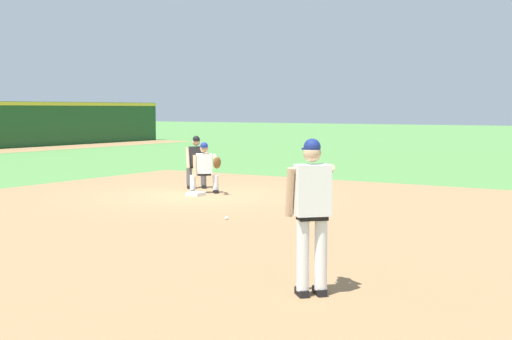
{
  "coord_description": "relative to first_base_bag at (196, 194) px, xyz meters",
  "views": [
    {
      "loc": [
        -14.33,
        -10.92,
        2.21
      ],
      "look_at": [
        -4.93,
        -4.94,
        1.24
      ],
      "focal_mm": 50.0,
      "sensor_mm": 36.0,
      "label": 1
    }
  ],
  "objects": [
    {
      "name": "ground_plane",
      "position": [
        0.0,
        0.0,
        -0.04
      ],
      "size": [
        160.0,
        160.0,
        0.0
      ],
      "primitive_type": "plane",
      "color": "#518942"
    },
    {
      "name": "infield_dirt_patch",
      "position": [
        -3.52,
        -3.53,
        -0.04
      ],
      "size": [
        18.0,
        18.0,
        0.01
      ],
      "primitive_type": "cube",
      "color": "#9E754C",
      "rests_on": "ground"
    },
    {
      "name": "first_base_bag",
      "position": [
        0.0,
        0.0,
        0.0
      ],
      "size": [
        0.38,
        0.38,
        0.09
      ],
      "primitive_type": "cube",
      "color": "white",
      "rests_on": "ground"
    },
    {
      "name": "baseball",
      "position": [
        -2.84,
        -2.92,
        -0.01
      ],
      "size": [
        0.07,
        0.07,
        0.07
      ],
      "primitive_type": "sphere",
      "color": "white",
      "rests_on": "ground"
    },
    {
      "name": "pitcher",
      "position": [
        -7.0,
        -7.05,
        1.01
      ],
      "size": [
        0.85,
        0.55,
        1.86
      ],
      "color": "black",
      "rests_on": "ground"
    },
    {
      "name": "first_baseman",
      "position": [
        0.46,
        0.04,
        0.69
      ],
      "size": [
        0.74,
        1.08,
        1.34
      ],
      "color": "black",
      "rests_on": "ground"
    },
    {
      "name": "umpire",
      "position": [
        1.3,
        0.96,
        0.75
      ],
      "size": [
        0.67,
        0.67,
        1.46
      ],
      "color": "black",
      "rests_on": "ground"
    }
  ]
}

